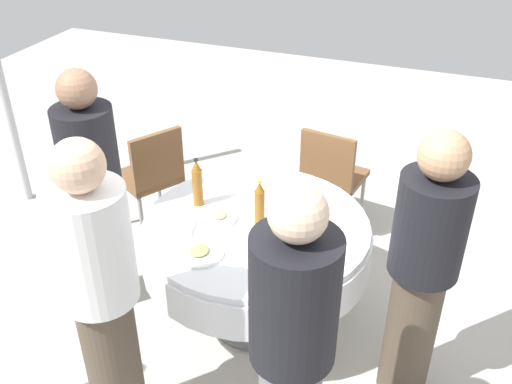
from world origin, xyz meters
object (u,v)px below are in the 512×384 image
object	(u,v)px
bottle_amber_rear	(259,204)
plate_north	(199,253)
wine_glass_mid	(269,271)
plate_south	(219,217)
bottle_amber_front	(197,183)
dining_table	(256,244)
person_front	(102,299)
person_rear	(94,191)
wine_glass_west	(299,227)
chair_right	(331,173)
person_inner	(422,270)
chair_left	(152,173)
bottle_clear_inner	(270,248)
plate_near	(284,211)
person_west	(292,355)

from	to	relation	value
bottle_amber_rear	plate_north	world-z (taller)	bottle_amber_rear
wine_glass_mid	plate_south	bearing A→B (deg)	45.43
bottle_amber_front	dining_table	bearing A→B (deg)	-98.98
person_front	bottle_amber_front	bearing A→B (deg)	-67.96
person_rear	plate_north	bearing A→B (deg)	-114.86
wine_glass_mid	plate_north	xyz separation A→B (m)	(0.11, 0.42, -0.09)
wine_glass_west	dining_table	bearing A→B (deg)	70.22
bottle_amber_rear	wine_glass_mid	bearing A→B (deg)	-154.79
bottle_amber_rear	chair_right	distance (m)	1.15
wine_glass_west	plate_north	size ratio (longest dim) A/B	0.58
wine_glass_mid	plate_north	bearing A→B (deg)	75.00
person_inner	chair_left	xyz separation A→B (m)	(0.82, 1.98, -0.30)
bottle_amber_rear	person_front	bearing A→B (deg)	158.07
person_inner	bottle_amber_front	bearing A→B (deg)	-89.15
bottle_clear_inner	wine_glass_mid	xyz separation A→B (m)	(-0.14, -0.04, -0.03)
wine_glass_mid	person_rear	world-z (taller)	person_rear
wine_glass_west	plate_near	size ratio (longest dim) A/B	0.71
bottle_amber_rear	person_west	world-z (taller)	person_west
plate_north	dining_table	bearing A→B (deg)	-24.72
bottle_amber_front	bottle_clear_inner	bearing A→B (deg)	-124.61
bottle_amber_rear	plate_south	world-z (taller)	bottle_amber_rear
bottle_amber_front	plate_south	xyz separation A→B (m)	(-0.10, -0.18, -0.13)
person_west	chair_left	xyz separation A→B (m)	(1.59, 1.56, -0.34)
bottle_amber_front	person_west	bearing A→B (deg)	-138.66
plate_near	person_rear	distance (m)	1.12
wine_glass_mid	bottle_amber_rear	bearing A→B (deg)	25.21
bottle_clear_inner	wine_glass_west	size ratio (longest dim) A/B	1.85
person_west	wine_glass_mid	bearing A→B (deg)	-88.93
bottle_clear_inner	chair_right	world-z (taller)	bottle_clear_inner
wine_glass_west	wine_glass_mid	size ratio (longest dim) A/B	1.01
person_inner	bottle_clear_inner	bearing A→B (deg)	-66.12
plate_near	chair_right	xyz separation A→B (m)	(0.92, -0.06, -0.23)
dining_table	bottle_amber_rear	xyz separation A→B (m)	(-0.01, -0.02, 0.29)
person_west	bottle_amber_front	bearing A→B (deg)	-76.81
plate_south	chair_left	bearing A→B (deg)	51.60
wine_glass_mid	person_west	size ratio (longest dim) A/B	0.09
plate_north	person_west	world-z (taller)	person_west
bottle_clear_inner	person_rear	bearing A→B (deg)	80.12
wine_glass_west	chair_right	xyz separation A→B (m)	(1.18, 0.11, -0.33)
person_rear	plate_near	bearing A→B (deg)	-82.60
plate_near	chair_right	bearing A→B (deg)	-3.94
person_west	person_inner	bearing A→B (deg)	-146.32
bottle_amber_rear	dining_table	bearing A→B (deg)	69.24
person_inner	dining_table	bearing A→B (deg)	-90.00
chair_right	person_front	bearing A→B (deg)	-95.48
person_inner	plate_south	bearing A→B (deg)	-86.12
person_rear	person_inner	xyz separation A→B (m)	(-0.05, -1.90, -0.00)
plate_north	plate_near	size ratio (longest dim) A/B	1.22
chair_right	person_inner	bearing A→B (deg)	-50.07
dining_table	person_inner	xyz separation A→B (m)	(-0.20, -0.93, 0.23)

